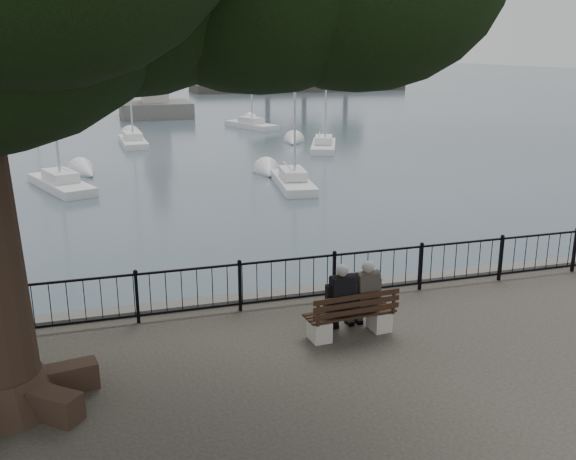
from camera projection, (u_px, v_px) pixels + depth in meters
name	position (u px, v px, depth m)	size (l,w,h in m)	color
harbor	(281.00, 318.00, 13.75)	(260.00, 260.00, 1.20)	#54524D
railing	(288.00, 279.00, 12.99)	(22.06, 0.06, 1.00)	black
bench	(351.00, 320.00, 11.68)	(1.73, 0.64, 0.89)	#A39C90
person_left	(338.00, 302.00, 11.60)	(0.43, 0.72, 1.42)	black
person_right	(363.00, 298.00, 11.78)	(0.43, 0.72, 1.42)	#2B2623
lion_monument	(154.00, 91.00, 56.97)	(6.12, 6.12, 8.99)	#54524D
sailboat_b	(61.00, 182.00, 28.38)	(3.13, 5.29, 10.24)	silver
sailboat_c	(293.00, 180.00, 28.88)	(1.98, 5.05, 9.96)	silver
sailboat_d	(324.00, 145.00, 39.28)	(3.15, 5.17, 8.39)	silver
sailboat_f	(133.00, 140.00, 41.06)	(1.60, 5.23, 9.92)	silver
sailboat_g	(251.00, 124.00, 49.54)	(3.29, 5.53, 9.16)	silver
sailboat_h	(36.00, 125.00, 48.88)	(2.43, 5.48, 11.35)	silver
far_shore	(303.00, 62.00, 90.22)	(30.00, 8.60, 9.18)	#2E2B24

